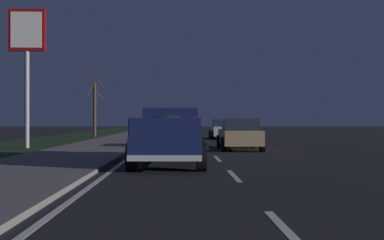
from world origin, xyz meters
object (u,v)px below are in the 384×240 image
at_px(sedan_tan, 239,134).
at_px(bare_tree_far, 95,108).
at_px(gas_price_sign, 27,43).
at_px(sedan_silver, 223,129).
at_px(pickup_truck, 170,135).

xyz_separation_m(sedan_tan, bare_tree_far, (17.22, 10.50, 1.75)).
bearing_deg(sedan_tan, gas_price_sign, 82.10).
distance_m(gas_price_sign, bare_tree_far, 15.98).
relative_size(sedan_silver, sedan_tan, 0.99).
bearing_deg(bare_tree_far, gas_price_sign, 178.28).
distance_m(pickup_truck, sedan_silver, 19.64).
distance_m(sedan_tan, gas_price_sign, 12.03).
bearing_deg(sedan_tan, bare_tree_far, 31.37).
bearing_deg(gas_price_sign, bare_tree_far, -1.72).
relative_size(pickup_truck, gas_price_sign, 0.75).
bearing_deg(gas_price_sign, pickup_truck, -138.45).
height_order(sedan_silver, gas_price_sign, gas_price_sign).
xyz_separation_m(sedan_silver, gas_price_sign, (-10.61, 11.36, 4.71)).
bearing_deg(gas_price_sign, sedan_tan, -97.90).
distance_m(sedan_silver, sedan_tan, 12.14).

